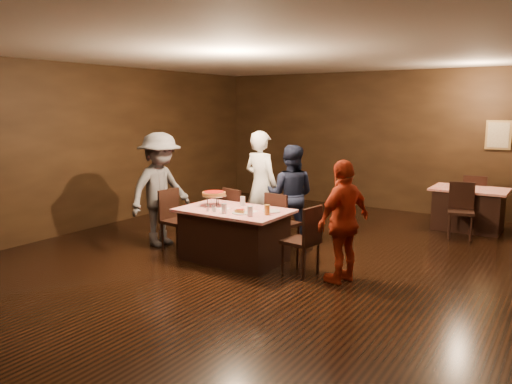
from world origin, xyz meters
The scene contains 23 objects.
room centered at (0.00, 0.01, 2.14)m, with size 10.00×10.04×3.02m.
main_table centered at (-0.60, 0.11, 0.39)m, with size 1.60×1.00×0.77m, color #AD0B12.
back_table centered at (1.92, 3.99, 0.39)m, with size 1.30×0.90×0.77m, color red.
chair_far_left centered at (-1.00, 0.86, 0.47)m, with size 0.42×0.42×0.95m, color black.
chair_far_right centered at (-0.20, 0.86, 0.47)m, with size 0.42×0.42×0.95m, color black.
chair_end_left centered at (-1.70, 0.11, 0.47)m, with size 0.42×0.42×0.95m, color black.
chair_end_right centered at (0.50, 0.11, 0.47)m, with size 0.42×0.42×0.95m, color black.
chair_back_near centered at (1.92, 3.29, 0.47)m, with size 0.42×0.42×0.95m, color black.
chair_back_far centered at (1.92, 4.59, 0.47)m, with size 0.42×0.42×0.95m, color black.
diner_white_jacket centered at (-0.94, 1.38, 0.92)m, with size 0.67×0.44×1.85m, color white.
diner_navy_hoodie centered at (-0.35, 1.35, 0.82)m, with size 0.80×0.62×1.64m, color black.
diner_grey_knit centered at (-2.09, 0.16, 0.92)m, with size 1.19×0.68×1.84m, color #525257.
diner_red_shirt centered at (1.09, 0.16, 0.80)m, with size 0.93×0.39×1.59m, color #A22911.
pizza_stand centered at (-1.00, 0.16, 0.95)m, with size 0.38×0.38×0.22m.
plate_with_slice centered at (-0.35, -0.07, 0.80)m, with size 0.25×0.25×0.06m.
plate_empty centered at (-0.05, 0.26, 0.78)m, with size 0.25×0.25×0.01m, color white.
glass_front_left centered at (-0.55, -0.19, 0.84)m, with size 0.08×0.08×0.14m, color silver.
glass_front_right centered at (-0.15, -0.14, 0.84)m, with size 0.08×0.08×0.14m, color silver.
glass_amber centered at (0.00, 0.06, 0.84)m, with size 0.08×0.08×0.14m, color #BF7F26.
glass_back centered at (-0.65, 0.41, 0.84)m, with size 0.08×0.08×0.14m, color silver.
condiments centered at (-0.78, -0.17, 0.82)m, with size 0.17×0.10×0.09m.
napkin_center centered at (-0.30, 0.11, 0.77)m, with size 0.16×0.16×0.01m, color white.
napkin_left centered at (-0.75, 0.06, 0.77)m, with size 0.16×0.16×0.01m, color white.
Camera 1 is at (3.53, -5.66, 2.25)m, focal length 35.00 mm.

